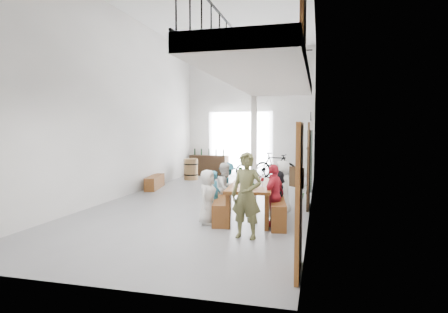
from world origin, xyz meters
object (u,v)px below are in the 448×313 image
(side_bench, at_px, (155,182))
(serving_counter, at_px, (209,165))
(host_standing, at_px, (247,195))
(bicycle_near, at_px, (257,167))
(oak_barrel, at_px, (191,169))
(tasting_table, at_px, (252,188))
(bench_inner, at_px, (223,207))

(side_bench, bearing_deg, serving_counter, 79.34)
(side_bench, xyz_separation_m, host_standing, (4.17, -5.06, 0.58))
(bicycle_near, bearing_deg, serving_counter, 71.78)
(side_bench, relative_size, oak_barrel, 1.84)
(side_bench, xyz_separation_m, bicycle_near, (2.94, 3.60, 0.24))
(tasting_table, bearing_deg, host_standing, -88.42)
(tasting_table, relative_size, oak_barrel, 2.76)
(side_bench, height_order, bicycle_near, bicycle_near)
(oak_barrel, distance_m, bicycle_near, 2.74)
(bicycle_near, bearing_deg, bench_inner, 174.96)
(bench_inner, xyz_separation_m, host_standing, (0.84, -1.50, 0.56))
(bench_inner, relative_size, serving_counter, 1.21)
(oak_barrel, bearing_deg, serving_counter, 78.56)
(oak_barrel, distance_m, host_standing, 8.41)
(bicycle_near, bearing_deg, oak_barrel, 106.12)
(tasting_table, bearing_deg, bench_inner, 178.74)
(host_standing, bearing_deg, oak_barrel, 126.17)
(bench_inner, height_order, serving_counter, serving_counter)
(bench_inner, bearing_deg, oak_barrel, 104.65)
(tasting_table, bearing_deg, bicycle_near, 93.43)
(serving_counter, distance_m, bicycle_near, 2.22)
(tasting_table, distance_m, serving_counter, 8.17)
(tasting_table, relative_size, serving_counter, 1.37)
(tasting_table, bearing_deg, serving_counter, 108.38)
(tasting_table, distance_m, side_bench, 5.34)
(serving_counter, height_order, host_standing, host_standing)
(oak_barrel, bearing_deg, host_standing, -63.63)
(side_bench, bearing_deg, host_standing, -50.46)
(side_bench, height_order, host_standing, host_standing)
(bench_inner, distance_m, bicycle_near, 7.17)
(host_standing, bearing_deg, bench_inner, 129.05)
(bench_inner, bearing_deg, bicycle_near, 82.19)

